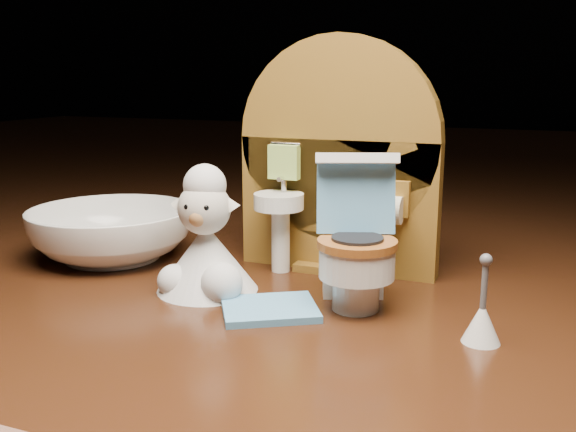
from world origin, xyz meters
name	(u,v)px	position (x,y,z in m)	size (l,w,h in m)	color
backdrop_panel	(337,170)	(0.00, 0.06, 0.07)	(0.13, 0.05, 0.15)	brown
toy_toilet	(356,250)	(0.03, 0.01, 0.03)	(0.05, 0.06, 0.09)	white
bath_mat	(270,309)	(-0.01, -0.02, 0.00)	(0.05, 0.04, 0.00)	#5798C8
toilet_brush	(482,319)	(0.10, -0.02, 0.01)	(0.02, 0.02, 0.04)	white
plush_lamb	(206,247)	(-0.06, -0.01, 0.03)	(0.06, 0.06, 0.08)	silver
ceramic_bowl	(112,234)	(-0.15, 0.03, 0.02)	(0.11, 0.11, 0.04)	white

